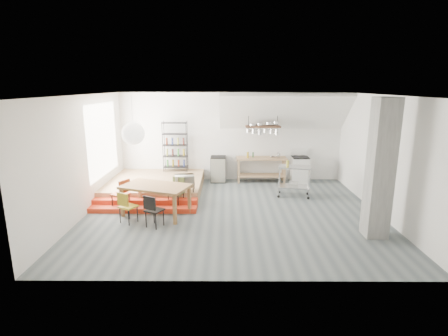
{
  "coord_description": "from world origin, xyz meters",
  "views": [
    {
      "loc": [
        -0.18,
        -9.15,
        3.44
      ],
      "look_at": [
        -0.24,
        0.8,
        1.08
      ],
      "focal_mm": 28.0,
      "sensor_mm": 36.0,
      "label": 1
    }
  ],
  "objects_px": {
    "stove": "(300,169)",
    "dining_table": "(156,189)",
    "rolling_cart": "(294,177)",
    "mini_fridge": "(218,169)"
  },
  "relations": [
    {
      "from": "rolling_cart",
      "to": "mini_fridge",
      "type": "xyz_separation_m",
      "value": [
        -2.43,
        1.74,
        -0.17
      ]
    },
    {
      "from": "stove",
      "to": "mini_fridge",
      "type": "distance_m",
      "value": 2.96
    },
    {
      "from": "dining_table",
      "to": "mini_fridge",
      "type": "bearing_deg",
      "value": 84.85
    },
    {
      "from": "stove",
      "to": "dining_table",
      "type": "distance_m",
      "value": 5.67
    },
    {
      "from": "dining_table",
      "to": "mini_fridge",
      "type": "relative_size",
      "value": 2.14
    },
    {
      "from": "stove",
      "to": "rolling_cart",
      "type": "xyz_separation_m",
      "value": [
        -0.53,
        -1.7,
        0.15
      ]
    },
    {
      "from": "rolling_cart",
      "to": "dining_table",
      "type": "bearing_deg",
      "value": -147.18
    },
    {
      "from": "rolling_cart",
      "to": "mini_fridge",
      "type": "distance_m",
      "value": 2.99
    },
    {
      "from": "mini_fridge",
      "to": "rolling_cart",
      "type": "bearing_deg",
      "value": -35.71
    },
    {
      "from": "stove",
      "to": "mini_fridge",
      "type": "relative_size",
      "value": 1.26
    }
  ]
}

